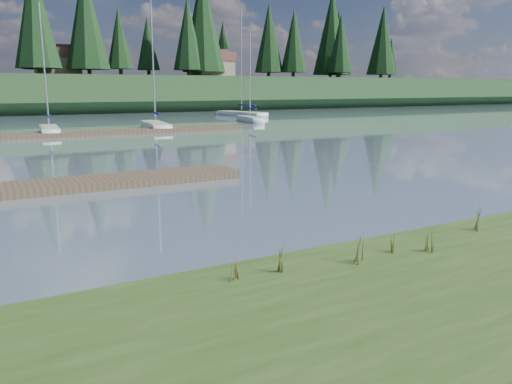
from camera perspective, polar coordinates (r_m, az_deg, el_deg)
ground at (r=39.87m, az=-21.85°, el=5.92°), size 200.00×200.00×0.00m
bank at (r=6.81m, az=23.63°, el=-18.86°), size 60.00×9.00×0.35m
ridge at (r=82.57m, az=-25.87°, el=9.98°), size 200.00×20.00×5.00m
dock_near at (r=18.75m, az=-25.76°, el=0.25°), size 16.00×2.00×0.30m
dock_far at (r=40.15m, az=-19.03°, el=6.38°), size 26.00×2.20×0.30m
sailboat_bg_2 at (r=42.67m, az=-22.57°, el=6.65°), size 1.69×6.48×9.81m
sailboat_bg_3 at (r=45.22m, az=-11.55°, el=7.55°), size 2.53×7.92×11.46m
sailboat_bg_4 at (r=53.04m, az=-0.87°, el=8.39°), size 2.02×6.11×9.08m
sailboat_bg_5 at (r=63.97m, az=-2.11°, el=8.97°), size 3.55×9.32×12.93m
weed_0 at (r=8.86m, az=3.14°, el=-7.51°), size 0.17×0.14×0.61m
weed_1 at (r=9.49m, az=11.74°, el=-6.50°), size 0.17×0.14×0.58m
weed_2 at (r=10.44m, az=19.13°, el=-5.29°), size 0.17×0.14×0.55m
weed_3 at (r=8.50m, az=-2.72°, el=-8.70°), size 0.17×0.14×0.50m
weed_4 at (r=10.21m, az=15.15°, el=-5.55°), size 0.17×0.14×0.50m
weed_5 at (r=12.40m, az=23.99°, el=-2.94°), size 0.17×0.14×0.58m
mud_lip at (r=9.83m, az=2.74°, el=-8.85°), size 60.00×0.50×0.14m
conifer_4 at (r=76.42m, az=-23.94°, el=18.07°), size 6.16×6.16×15.10m
conifer_5 at (r=82.18m, az=-15.38°, el=16.55°), size 3.96×3.96×10.35m
conifer_6 at (r=84.74m, az=-6.11°, el=18.89°), size 7.04×7.04×17.00m
conifer_7 at (r=93.46m, az=1.47°, el=17.17°), size 5.28×5.28×13.20m
conifer_8 at (r=97.38m, az=9.62°, el=16.40°), size 4.62×4.62×11.77m
conifer_9 at (r=108.16m, az=14.26°, el=16.46°), size 5.94×5.94×14.62m
house_1 at (r=81.23m, az=-21.76°, el=13.71°), size 6.30×5.30×4.65m
house_2 at (r=85.89m, az=-5.01°, el=14.34°), size 6.30×5.30×4.65m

